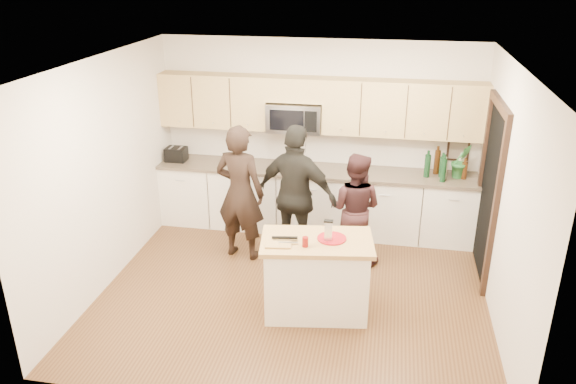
% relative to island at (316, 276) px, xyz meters
% --- Properties ---
extents(floor, '(4.50, 4.50, 0.00)m').
position_rel_island_xyz_m(floor, '(-0.31, 0.38, -0.45)').
color(floor, brown).
rests_on(floor, ground).
extents(room_shell, '(4.52, 4.02, 2.71)m').
position_rel_island_xyz_m(room_shell, '(-0.31, 0.38, 1.28)').
color(room_shell, beige).
rests_on(room_shell, ground).
extents(back_cabinetry, '(4.50, 0.66, 0.94)m').
position_rel_island_xyz_m(back_cabinetry, '(-0.31, 2.07, 0.02)').
color(back_cabinetry, white).
rests_on(back_cabinetry, ground).
extents(upper_cabinetry, '(4.50, 0.33, 0.75)m').
position_rel_island_xyz_m(upper_cabinetry, '(-0.28, 2.21, 1.39)').
color(upper_cabinetry, tan).
rests_on(upper_cabinetry, ground).
extents(microwave, '(0.76, 0.41, 0.40)m').
position_rel_island_xyz_m(microwave, '(-0.62, 2.17, 1.20)').
color(microwave, silver).
rests_on(microwave, ground).
extents(doorway, '(0.06, 1.25, 2.20)m').
position_rel_island_xyz_m(doorway, '(1.92, 1.28, 0.70)').
color(doorway, black).
rests_on(doorway, ground).
extents(framed_picture, '(0.30, 0.03, 0.38)m').
position_rel_island_xyz_m(framed_picture, '(1.64, 2.36, 0.83)').
color(framed_picture, black).
rests_on(framed_picture, ground).
extents(dish_towel, '(0.34, 0.60, 0.48)m').
position_rel_island_xyz_m(dish_towel, '(-1.26, 1.88, 0.35)').
color(dish_towel, white).
rests_on(dish_towel, ground).
extents(island, '(1.29, 0.87, 0.90)m').
position_rel_island_xyz_m(island, '(0.00, 0.00, 0.00)').
color(island, white).
rests_on(island, ground).
extents(red_plate, '(0.31, 0.31, 0.02)m').
position_rel_island_xyz_m(red_plate, '(0.15, 0.05, 0.45)').
color(red_plate, maroon).
rests_on(red_plate, island).
extents(box_grater, '(0.10, 0.06, 0.23)m').
position_rel_island_xyz_m(box_grater, '(0.12, -0.01, 0.58)').
color(box_grater, silver).
rests_on(box_grater, red_plate).
extents(drink_glass, '(0.06, 0.06, 0.11)m').
position_rel_island_xyz_m(drink_glass, '(-0.10, -0.17, 0.50)').
color(drink_glass, maroon).
rests_on(drink_glass, island).
extents(cutting_board, '(0.29, 0.20, 0.02)m').
position_rel_island_xyz_m(cutting_board, '(-0.38, -0.21, 0.46)').
color(cutting_board, '#AF8149').
rests_on(cutting_board, island).
extents(tongs, '(0.28, 0.07, 0.02)m').
position_rel_island_xyz_m(tongs, '(-0.34, -0.07, 0.48)').
color(tongs, black).
rests_on(tongs, cutting_board).
extents(knife, '(0.21, 0.05, 0.01)m').
position_rel_island_xyz_m(knife, '(-0.28, -0.15, 0.47)').
color(knife, silver).
rests_on(knife, cutting_board).
extents(toaster, '(0.29, 0.23, 0.20)m').
position_rel_island_xyz_m(toaster, '(-2.36, 2.05, 0.59)').
color(toaster, black).
rests_on(toaster, back_cabinetry).
extents(bottle_cluster, '(0.57, 0.40, 0.39)m').
position_rel_island_xyz_m(bottle_cluster, '(1.45, 2.08, 0.66)').
color(bottle_cluster, black).
rests_on(bottle_cluster, back_cabinetry).
extents(orchid, '(0.32, 0.29, 0.47)m').
position_rel_island_xyz_m(orchid, '(1.66, 2.10, 0.72)').
color(orchid, '#2F7636').
rests_on(orchid, back_cabinetry).
extents(woman_left, '(0.73, 0.54, 1.80)m').
position_rel_island_xyz_m(woman_left, '(-1.15, 1.11, 0.45)').
color(woman_left, black).
rests_on(woman_left, ground).
extents(woman_center, '(0.82, 0.70, 1.48)m').
position_rel_island_xyz_m(woman_center, '(0.31, 1.26, 0.28)').
color(woman_center, black).
rests_on(woman_center, ground).
extents(woman_right, '(1.16, 0.73, 1.84)m').
position_rel_island_xyz_m(woman_right, '(-0.41, 1.10, 0.47)').
color(woman_right, black).
rests_on(woman_right, ground).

